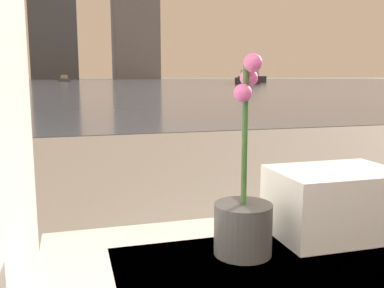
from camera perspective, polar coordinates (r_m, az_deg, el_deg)
potted_orchid at (r=0.93m, az=6.86°, el=-9.42°), size 0.13×0.13×0.43m
towel_stack at (r=1.09m, az=18.47°, el=-7.36°), size 0.30×0.21×0.16m
harbor_water at (r=61.92m, az=-15.31°, el=7.93°), size 180.00×110.00×0.01m
harbor_boat_0 at (r=60.39m, az=7.98°, el=8.76°), size 2.22×5.04×1.83m
harbor_boat_1 at (r=48.67m, az=7.38°, el=8.58°), size 1.43×4.09×1.53m
harbor_boat_2 at (r=69.21m, az=-16.67°, el=8.27°), size 1.94×2.91×1.03m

